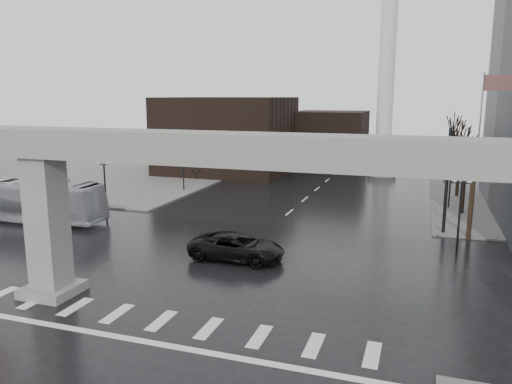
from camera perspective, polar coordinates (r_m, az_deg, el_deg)
ground at (r=25.09m, az=-9.60°, el=-13.37°), size 160.00×160.00×0.00m
sidewalk_nw at (r=67.95m, az=-14.62°, el=2.02°), size 28.00×36.00×0.15m
elevated_guideway at (r=22.55m, az=-7.33°, el=2.22°), size 48.00×2.60×8.70m
building_far_left at (r=67.10m, az=-3.31°, el=6.49°), size 16.00×14.00×10.00m
building_far_mid at (r=73.46m, az=8.44°, el=6.00°), size 10.00×10.00×8.00m
smokestack at (r=66.28m, az=14.71°, el=13.32°), size 3.60×3.60×30.00m
signal_mast_arm at (r=39.13m, az=15.58°, el=4.07°), size 12.12×0.43×8.00m
flagpole_assembly at (r=42.32m, az=24.55°, el=6.29°), size 2.06×0.12×12.00m
lamp_right_0 at (r=34.78m, az=22.33°, el=-1.13°), size 1.22×0.32×5.11m
lamp_right_1 at (r=48.56m, az=21.40°, el=2.19°), size 1.22×0.32×5.11m
lamp_right_2 at (r=62.44m, az=20.88°, el=4.03°), size 1.22×0.32×5.11m
lamp_left_0 at (r=42.52m, az=-16.91°, el=1.31°), size 1.22×0.32×5.11m
lamp_left_1 at (r=54.37m, az=-8.34°, el=3.71°), size 1.22×0.32×5.11m
lamp_left_2 at (r=67.06m, az=-2.90°, el=5.18°), size 1.22×0.32×5.11m
tree_right_0 at (r=38.92m, az=23.43°, el=-1.02°), size 1.09×1.58×7.50m
tree_right_1 at (r=46.76m, az=22.70°, el=1.00°), size 1.09×1.61×7.67m
tree_right_2 at (r=54.64m, az=22.18°, el=2.45°), size 1.10×1.63×7.85m
tree_right_3 at (r=62.56m, az=21.79°, el=3.53°), size 1.11×1.66×8.02m
tree_right_4 at (r=70.49m, az=21.49°, el=4.36°), size 1.12×1.69×8.19m
pickup_truck at (r=31.79m, az=-2.21°, el=-6.28°), size 6.09×2.84×1.69m
city_bus at (r=44.97m, az=-24.32°, el=-0.88°), size 12.88×3.51×3.56m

